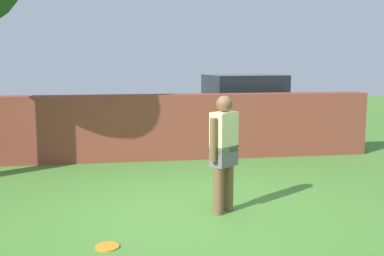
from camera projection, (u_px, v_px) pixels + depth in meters
ground_plane at (190, 212)px, 6.35m from camera, size 40.00×40.00×0.00m
brick_wall at (92, 129)px, 9.50m from camera, size 12.05×0.50×1.38m
person at (224, 149)px, 6.20m from camera, size 0.44×0.39×1.62m
car at (244, 106)px, 12.52m from camera, size 4.39×2.35×1.72m
frisbee_orange at (107, 247)px, 5.12m from camera, size 0.27×0.27×0.02m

